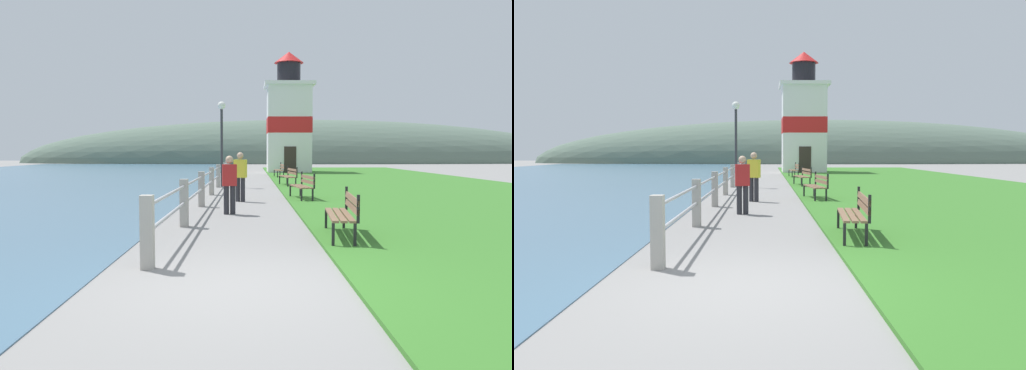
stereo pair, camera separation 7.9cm
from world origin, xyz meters
The scene contains 12 objects.
ground_plane centered at (0.00, 0.00, 0.00)m, with size 160.00×160.00×0.00m, color gray.
grass_verge centered at (7.41, 16.96, 0.03)m, with size 12.00×50.89×0.06m.
seawall_railing centered at (-1.31, 14.92, 0.61)m, with size 0.18×28.02×1.06m.
park_bench_near centered at (1.94, 3.35, 0.54)m, with size 0.65×2.03×0.94m.
park_bench_midway centered at (1.98, 10.90, 0.54)m, with size 0.70×1.82×0.94m.
park_bench_far centered at (2.01, 17.47, 0.54)m, with size 0.73×2.04×0.94m.
park_bench_by_lighthouse centered at (2.04, 25.03, 0.54)m, with size 0.59×1.70×0.94m.
lighthouse centered at (3.14, 32.66, 3.93)m, with size 3.77×3.77×9.25m.
person_strolling centered at (-0.39, 7.13, 0.84)m, with size 0.40×0.25×1.55m.
person_by_railing centered at (-0.17, 10.44, 0.89)m, with size 0.45×0.35×1.63m.
lamp_post centered at (-1.16, 17.23, 2.74)m, with size 0.36×0.36×3.96m.
distant_hillside centered at (8.00, 63.93, 0.00)m, with size 80.00×16.00×12.00m.
Camera 1 is at (0.15, -6.04, 1.69)m, focal length 35.00 mm.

